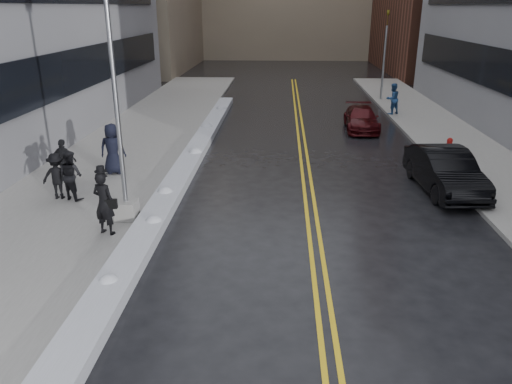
# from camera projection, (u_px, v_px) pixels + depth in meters

# --- Properties ---
(ground) EXTENTS (160.00, 160.00, 0.00)m
(ground) POSITION_uv_depth(u_px,v_px,m) (225.00, 255.00, 13.62)
(ground) COLOR black
(ground) RESTS_ON ground
(sidewalk_west) EXTENTS (5.50, 50.00, 0.15)m
(sidewalk_west) POSITION_uv_depth(u_px,v_px,m) (126.00, 151.00, 23.23)
(sidewalk_west) COLOR gray
(sidewalk_west) RESTS_ON ground
(sidewalk_east) EXTENTS (4.00, 50.00, 0.15)m
(sidewalk_east) POSITION_uv_depth(u_px,v_px,m) (470.00, 155.00, 22.46)
(sidewalk_east) COLOR gray
(sidewalk_east) RESTS_ON ground
(lane_line_left) EXTENTS (0.12, 50.00, 0.01)m
(lane_line_left) POSITION_uv_depth(u_px,v_px,m) (300.00, 155.00, 22.86)
(lane_line_left) COLOR gold
(lane_line_left) RESTS_ON ground
(lane_line_right) EXTENTS (0.12, 50.00, 0.01)m
(lane_line_right) POSITION_uv_depth(u_px,v_px,m) (307.00, 155.00, 22.84)
(lane_line_right) COLOR gold
(lane_line_right) RESTS_ON ground
(snow_ridge) EXTENTS (0.90, 30.00, 0.34)m
(snow_ridge) POSITION_uv_depth(u_px,v_px,m) (189.00, 162.00, 21.16)
(snow_ridge) COLOR #B9BBC3
(snow_ridge) RESTS_ON ground
(lamppost) EXTENTS (0.65, 0.65, 7.62)m
(lamppost) POSITION_uv_depth(u_px,v_px,m) (120.00, 145.00, 14.77)
(lamppost) COLOR gray
(lamppost) RESTS_ON sidewalk_west
(fire_hydrant) EXTENTS (0.26, 0.26, 0.73)m
(fire_hydrant) POSITION_uv_depth(u_px,v_px,m) (449.00, 145.00, 22.34)
(fire_hydrant) COLOR maroon
(fire_hydrant) RESTS_ON sidewalk_east
(traffic_signal) EXTENTS (0.16, 0.20, 6.00)m
(traffic_signal) POSITION_uv_depth(u_px,v_px,m) (385.00, 52.00, 34.46)
(traffic_signal) COLOR gray
(traffic_signal) RESTS_ON sidewalk_east
(pedestrian_fedora) EXTENTS (0.80, 0.66, 1.89)m
(pedestrian_fedora) POSITION_uv_depth(u_px,v_px,m) (104.00, 203.00, 14.28)
(pedestrian_fedora) COLOR black
(pedestrian_fedora) RESTS_ON sidewalk_west
(pedestrian_b) EXTENTS (1.03, 0.95, 1.72)m
(pedestrian_b) POSITION_uv_depth(u_px,v_px,m) (71.00, 175.00, 16.91)
(pedestrian_b) COLOR black
(pedestrian_b) RESTS_ON sidewalk_west
(pedestrian_c) EXTENTS (1.03, 0.72, 2.00)m
(pedestrian_c) POSITION_uv_depth(u_px,v_px,m) (113.00, 149.00, 19.51)
(pedestrian_c) COLOR black
(pedestrian_c) RESTS_ON sidewalk_west
(pedestrian_d) EXTENTS (0.98, 0.48, 1.62)m
(pedestrian_d) POSITION_uv_depth(u_px,v_px,m) (64.00, 160.00, 18.69)
(pedestrian_d) COLOR black
(pedestrian_d) RESTS_ON sidewalk_west
(pedestrian_e) EXTENTS (1.09, 0.70, 1.60)m
(pedestrian_e) POSITION_uv_depth(u_px,v_px,m) (57.00, 176.00, 17.01)
(pedestrian_e) COLOR black
(pedestrian_e) RESTS_ON sidewalk_west
(pedestrian_east) EXTENTS (1.14, 1.06, 1.87)m
(pedestrian_east) POSITION_uv_depth(u_px,v_px,m) (392.00, 99.00, 30.40)
(pedestrian_east) COLOR navy
(pedestrian_east) RESTS_ON sidewalk_east
(car_black) EXTENTS (2.01, 4.85, 1.56)m
(car_black) POSITION_uv_depth(u_px,v_px,m) (445.00, 171.00, 18.09)
(car_black) COLOR black
(car_black) RESTS_ON ground
(car_maroon) EXTENTS (1.89, 4.30, 1.23)m
(car_maroon) POSITION_uv_depth(u_px,v_px,m) (361.00, 119.00, 27.27)
(car_maroon) COLOR #37080B
(car_maroon) RESTS_ON ground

